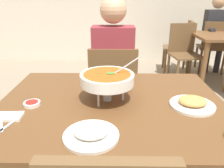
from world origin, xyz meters
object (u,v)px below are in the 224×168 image
at_px(appetizer_plate, 192,103).
at_px(patron_bg_middle, 215,30).
at_px(chair_diner_main, 113,88).
at_px(curry_bowl, 107,79).
at_px(rice_plate, 91,133).
at_px(chair_bg_right, 184,49).
at_px(sauce_dish, 32,104).
at_px(chair_bg_middle, 213,44).
at_px(diner_main, 113,62).
at_px(dining_table_main, 112,118).
at_px(chair_bg_window, 182,44).

distance_m(appetizer_plate, patron_bg_middle, 3.14).
bearing_deg(chair_diner_main, curry_bowl, -91.91).
xyz_separation_m(rice_plate, chair_bg_right, (1.18, 2.65, -0.26)).
bearing_deg(sauce_dish, appetizer_plate, 0.12).
bearing_deg(chair_diner_main, chair_bg_middle, 48.54).
bearing_deg(diner_main, chair_bg_middle, 48.05).
bearing_deg(diner_main, dining_table_main, -90.00).
relative_size(sauce_dish, patron_bg_middle, 0.07).
xyz_separation_m(chair_diner_main, chair_bg_middle, (1.72, 1.94, 0.00)).
bearing_deg(chair_bg_window, chair_bg_right, -102.42).
relative_size(sauce_dish, chair_bg_window, 0.10).
distance_m(dining_table_main, chair_bg_middle, 3.22).
bearing_deg(curry_bowl, rice_plate, -98.94).
relative_size(dining_table_main, chair_bg_right, 1.42).
relative_size(chair_diner_main, sauce_dish, 10.00).
distance_m(dining_table_main, patron_bg_middle, 3.31).
distance_m(chair_diner_main, sauce_dish, 0.97).
height_order(dining_table_main, chair_bg_right, chair_bg_right).
height_order(chair_diner_main, curry_bowl, curry_bowl).
bearing_deg(diner_main, appetizer_plate, -62.83).
bearing_deg(chair_bg_right, curry_bowl, -116.06).
height_order(appetizer_plate, patron_bg_middle, patron_bg_middle).
xyz_separation_m(dining_table_main, rice_plate, (-0.08, -0.33, 0.12)).
xyz_separation_m(rice_plate, sauce_dish, (-0.35, 0.29, -0.01)).
height_order(chair_bg_middle, chair_bg_right, same).
height_order(diner_main, chair_bg_middle, diner_main).
xyz_separation_m(chair_diner_main, diner_main, (0.00, 0.03, 0.24)).
xyz_separation_m(curry_bowl, patron_bg_middle, (1.77, 2.78, -0.14)).
relative_size(appetizer_plate, patron_bg_middle, 0.18).
bearing_deg(appetizer_plate, sauce_dish, -179.88).
distance_m(dining_table_main, diner_main, 0.82).
bearing_deg(dining_table_main, chair_bg_right, 64.71).
xyz_separation_m(chair_diner_main, curry_bowl, (-0.02, -0.75, 0.37)).
bearing_deg(chair_bg_middle, rice_plate, -120.50).
xyz_separation_m(dining_table_main, chair_diner_main, (-0.00, 0.78, -0.14)).
distance_m(chair_diner_main, diner_main, 0.24).
xyz_separation_m(sauce_dish, patron_bg_middle, (2.18, 2.85, -0.02)).
bearing_deg(appetizer_plate, diner_main, 117.17).
xyz_separation_m(curry_bowl, appetizer_plate, (0.46, -0.07, -0.11)).
relative_size(chair_bg_right, chair_bg_window, 1.00).
bearing_deg(chair_bg_right, rice_plate, -113.95).
relative_size(dining_table_main, chair_diner_main, 1.42).
distance_m(diner_main, chair_bg_right, 1.88).
bearing_deg(chair_bg_window, patron_bg_middle, 7.08).
distance_m(curry_bowl, chair_bg_window, 2.99).
distance_m(chair_diner_main, chair_bg_window, 2.29).
distance_m(dining_table_main, appetizer_plate, 0.46).
distance_m(sauce_dish, chair_bg_window, 3.23).
relative_size(dining_table_main, rice_plate, 5.32).
distance_m(curry_bowl, chair_bg_middle, 3.23).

